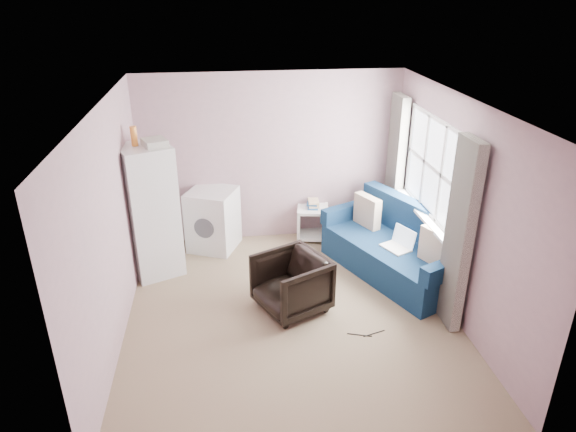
% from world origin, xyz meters
% --- Properties ---
extents(room, '(3.84, 4.24, 2.54)m').
position_xyz_m(room, '(0.02, 0.01, 1.25)').
color(room, '#8D775C').
rests_on(room, ground).
extents(armchair, '(0.95, 0.97, 0.76)m').
position_xyz_m(armchair, '(0.02, 0.10, 0.38)').
color(armchair, black).
rests_on(armchair, ground).
extents(fridge, '(0.80, 0.80, 2.01)m').
position_xyz_m(fridge, '(-1.66, 1.23, 0.90)').
color(fridge, silver).
rests_on(fridge, ground).
extents(washing_machine, '(0.83, 0.83, 0.90)m').
position_xyz_m(washing_machine, '(-0.89, 1.82, 0.47)').
color(washing_machine, silver).
rests_on(washing_machine, ground).
extents(side_table, '(0.53, 0.53, 0.63)m').
position_xyz_m(side_table, '(0.60, 1.93, 0.29)').
color(side_table, white).
rests_on(side_table, ground).
extents(sofa, '(1.72, 2.28, 0.93)m').
position_xyz_m(sofa, '(1.56, 0.78, 0.34)').
color(sofa, navy).
rests_on(sofa, ground).
extents(window_dressing, '(0.17, 2.62, 2.18)m').
position_xyz_m(window_dressing, '(1.78, 0.70, 1.11)').
color(window_dressing, white).
rests_on(window_dressing, ground).
extents(floor_cables, '(0.43, 0.10, 0.01)m').
position_xyz_m(floor_cables, '(0.79, -0.52, 0.01)').
color(floor_cables, black).
rests_on(floor_cables, ground).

